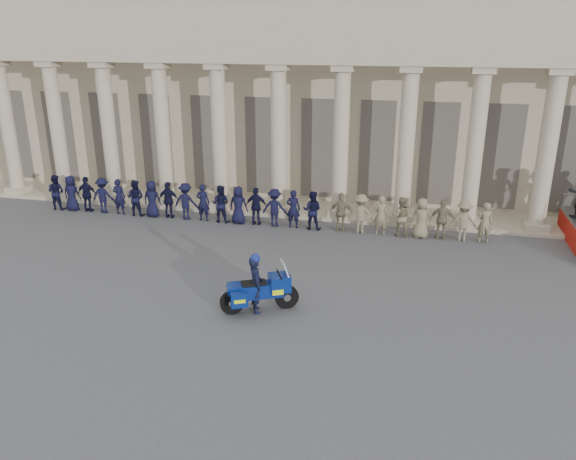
# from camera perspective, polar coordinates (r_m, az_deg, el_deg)

# --- Properties ---
(ground) EXTENTS (90.00, 90.00, 0.00)m
(ground) POSITION_cam_1_polar(r_m,az_deg,el_deg) (16.90, -3.31, -6.93)
(ground) COLOR #474749
(ground) RESTS_ON ground
(building) EXTENTS (40.00, 12.50, 9.00)m
(building) POSITION_cam_1_polar(r_m,az_deg,el_deg) (29.69, 4.83, 13.73)
(building) COLOR tan
(building) RESTS_ON ground
(officer_rank) EXTENTS (18.79, 0.59, 1.57)m
(officer_rank) POSITION_cam_1_polar(r_m,az_deg,el_deg) (22.99, -4.07, 2.48)
(officer_rank) COLOR black
(officer_rank) RESTS_ON ground
(motorcycle) EXTENTS (2.10, 1.42, 1.46)m
(motorcycle) POSITION_cam_1_polar(r_m,az_deg,el_deg) (15.92, -2.84, -6.16)
(motorcycle) COLOR black
(motorcycle) RESTS_ON ground
(rider) EXTENTS (0.63, 0.72, 1.76)m
(rider) POSITION_cam_1_polar(r_m,az_deg,el_deg) (15.80, -3.30, -5.40)
(rider) COLOR black
(rider) RESTS_ON ground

